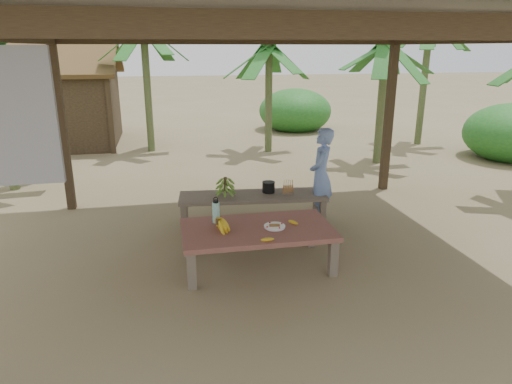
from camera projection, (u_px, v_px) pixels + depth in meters
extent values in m
plane|color=brown|center=(266.00, 251.00, 6.00)|extent=(80.00, 80.00, 0.00)
cube|color=black|center=(62.00, 128.00, 7.21)|extent=(0.13, 0.13, 2.70)
cube|color=black|center=(389.00, 118.00, 8.28)|extent=(0.13, 0.13, 2.70)
cube|color=black|center=(345.00, 26.00, 3.04)|extent=(5.80, 0.14, 0.18)
cube|color=black|center=(236.00, 39.00, 7.33)|extent=(5.80, 0.14, 0.18)
cube|color=black|center=(1.00, 33.00, 4.65)|extent=(0.14, 4.80, 0.18)
cube|color=black|center=(485.00, 36.00, 5.72)|extent=(0.14, 4.80, 0.18)
cube|color=slate|center=(268.00, 14.00, 5.12)|extent=(6.60, 5.60, 0.06)
cube|color=slate|center=(18.00, 117.00, 2.80)|extent=(0.45, 0.05, 0.85)
cube|color=brown|center=(192.00, 271.00, 5.01)|extent=(0.10, 0.10, 0.44)
cube|color=brown|center=(333.00, 258.00, 5.31)|extent=(0.10, 0.10, 0.44)
cube|color=brown|center=(188.00, 240.00, 5.80)|extent=(0.10, 0.10, 0.44)
cube|color=brown|center=(311.00, 231.00, 6.10)|extent=(0.10, 0.10, 0.44)
cube|color=#993221|center=(257.00, 230.00, 5.48)|extent=(1.81, 1.02, 0.06)
cube|color=brown|center=(184.00, 218.00, 6.61)|extent=(0.09, 0.09, 0.40)
cube|color=brown|center=(323.00, 213.00, 6.81)|extent=(0.09, 0.09, 0.40)
cube|color=brown|center=(185.00, 208.00, 7.04)|extent=(0.09, 0.09, 0.40)
cube|color=brown|center=(316.00, 203.00, 7.25)|extent=(0.09, 0.09, 0.40)
cube|color=brown|center=(253.00, 196.00, 6.86)|extent=(2.25, 0.81, 0.05)
cylinder|color=white|center=(275.00, 227.00, 5.45)|extent=(0.23, 0.23, 0.01)
cylinder|color=white|center=(275.00, 226.00, 5.45)|extent=(0.26, 0.26, 0.02)
cube|color=brown|center=(275.00, 226.00, 5.45)|extent=(0.14, 0.11, 0.02)
ellipsoid|color=yellow|center=(267.00, 239.00, 5.07)|extent=(0.18, 0.10, 0.04)
ellipsoid|color=yellow|center=(293.00, 222.00, 5.57)|extent=(0.13, 0.13, 0.04)
cylinder|color=#3FC5B6|center=(216.00, 212.00, 5.60)|extent=(0.09, 0.09, 0.26)
cylinder|color=black|center=(216.00, 201.00, 5.55)|extent=(0.06, 0.06, 0.03)
torus|color=black|center=(216.00, 199.00, 5.54)|extent=(0.06, 0.01, 0.06)
cylinder|color=black|center=(269.00, 187.00, 6.94)|extent=(0.19, 0.19, 0.16)
imported|color=#6882C5|center=(321.00, 175.00, 6.91)|extent=(0.56, 0.63, 1.44)
cube|color=black|center=(39.00, 108.00, 12.31)|extent=(4.00, 3.00, 2.00)
cube|color=brown|center=(22.00, 57.00, 11.11)|extent=(4.40, 1.73, 1.00)
cube|color=brown|center=(39.00, 56.00, 12.70)|extent=(4.40, 1.73, 1.00)
cylinder|color=#596638|center=(381.00, 104.00, 10.24)|extent=(0.18, 0.18, 2.70)
cylinder|color=#596638|center=(269.00, 100.00, 11.42)|extent=(0.18, 0.18, 2.64)
cylinder|color=#596638|center=(148.00, 91.00, 11.40)|extent=(0.18, 0.18, 3.08)
cylinder|color=#596638|center=(5.00, 125.00, 8.28)|extent=(0.18, 0.18, 2.43)
cylinder|color=#596638|center=(424.00, 83.00, 12.22)|extent=(0.18, 0.18, 3.32)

